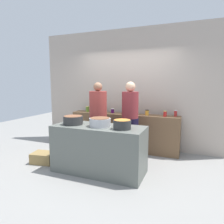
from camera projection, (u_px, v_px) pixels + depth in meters
ground at (106, 165)px, 4.11m from camera, size 12.00×12.00×0.00m
storefront_wall at (128, 89)px, 5.23m from camera, size 4.80×0.12×3.00m
display_shelf at (123, 132)px, 5.05m from camera, size 2.70×0.36×0.91m
prep_table at (99, 149)px, 3.77m from camera, size 1.70×0.70×0.88m
preserve_jar_0 at (87, 109)px, 5.34m from camera, size 0.09×0.09×0.15m
preserve_jar_1 at (102, 110)px, 5.17m from camera, size 0.08×0.08×0.15m
preserve_jar_2 at (113, 111)px, 5.11m from camera, size 0.08×0.08×0.11m
preserve_jar_3 at (131, 112)px, 4.87m from camera, size 0.09×0.09×0.13m
preserve_jar_4 at (135, 112)px, 4.81m from camera, size 0.07×0.07×0.13m
preserve_jar_5 at (147, 112)px, 4.75m from camera, size 0.09×0.09×0.13m
preserve_jar_6 at (165, 114)px, 4.55m from camera, size 0.08×0.08×0.13m
preserve_jar_7 at (176, 113)px, 4.58m from camera, size 0.07×0.07×0.14m
cooking_pot_left at (73, 120)px, 3.85m from camera, size 0.37×0.37×0.16m
cooking_pot_center at (100, 122)px, 3.68m from camera, size 0.39×0.39×0.16m
cooking_pot_right at (122, 125)px, 3.45m from camera, size 0.31×0.31×0.16m
cook_with_tongs at (98, 124)px, 4.48m from camera, size 0.40×0.40×1.67m
cook_in_cap at (130, 125)px, 4.37m from camera, size 0.37×0.37×1.69m
bread_crate at (43, 158)px, 4.25m from camera, size 0.51×0.41×0.21m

